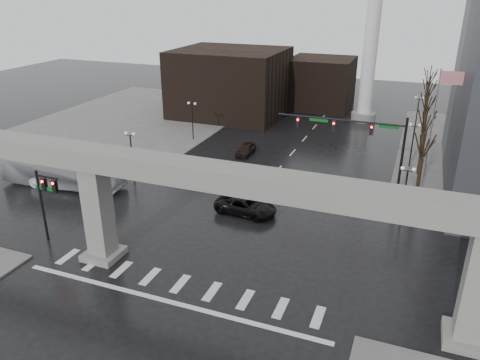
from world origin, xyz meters
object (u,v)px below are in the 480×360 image
at_px(pickup_truck, 246,206).
at_px(signal_mast_arm, 362,136).
at_px(far_car, 246,149).
at_px(city_bus, 62,169).

bearing_deg(pickup_truck, signal_mast_arm, -42.06).
xyz_separation_m(pickup_truck, far_car, (-5.57, 14.77, -0.10)).
bearing_deg(signal_mast_arm, city_bus, -162.15).
height_order(city_bus, far_car, city_bus).
xyz_separation_m(signal_mast_arm, far_car, (-14.10, 6.56, -5.15)).
xyz_separation_m(signal_mast_arm, city_bus, (-28.04, -9.03, -4.04)).
height_order(pickup_truck, city_bus, city_bus).
bearing_deg(far_car, city_bus, -132.51).
height_order(signal_mast_arm, pickup_truck, signal_mast_arm).
relative_size(city_bus, far_car, 3.23).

